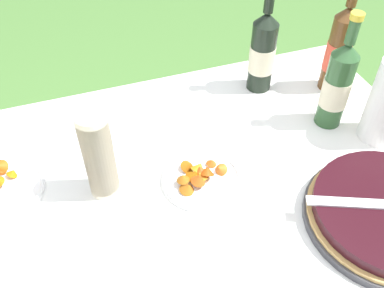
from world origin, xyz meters
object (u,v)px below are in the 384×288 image
object	(u,v)px
snack_plate_left	(201,177)
cider_bottle_green	(337,85)
cup_stack	(99,155)
juice_bottle_red	(263,52)
cider_bottle_amber	(339,49)

from	to	relation	value
snack_plate_left	cider_bottle_green	bearing A→B (deg)	12.71
cup_stack	cider_bottle_green	size ratio (longest dim) A/B	0.71
cider_bottle_green	cup_stack	bearing A→B (deg)	-176.14
juice_bottle_red	cider_bottle_amber	bearing A→B (deg)	-18.94
cider_bottle_green	cider_bottle_amber	bearing A→B (deg)	56.46
cup_stack	snack_plate_left	distance (m)	0.26
cider_bottle_amber	snack_plate_left	size ratio (longest dim) A/B	1.75
cider_bottle_green	juice_bottle_red	size ratio (longest dim) A/B	1.01
cider_bottle_green	juice_bottle_red	world-z (taller)	cider_bottle_green
juice_bottle_red	snack_plate_left	world-z (taller)	juice_bottle_red
cider_bottle_amber	snack_plate_left	xyz separation A→B (m)	(-0.52, -0.24, -0.12)
cider_bottle_amber	cider_bottle_green	bearing A→B (deg)	-123.54
cider_bottle_green	juice_bottle_red	distance (m)	0.25
cider_bottle_green	juice_bottle_red	xyz separation A→B (m)	(-0.12, 0.22, -0.00)
cider_bottle_green	snack_plate_left	distance (m)	0.45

